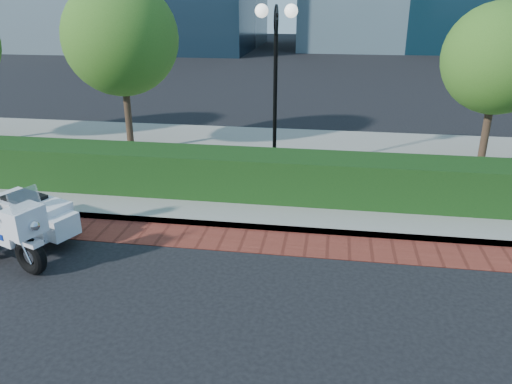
# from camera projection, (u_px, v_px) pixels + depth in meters

# --- Properties ---
(ground) EXTENTS (120.00, 120.00, 0.00)m
(ground) POSITION_uv_depth(u_px,v_px,m) (180.00, 276.00, 8.64)
(ground) COLOR black
(ground) RESTS_ON ground
(brick_strip) EXTENTS (60.00, 1.00, 0.01)m
(brick_strip) POSITION_uv_depth(u_px,v_px,m) (202.00, 237.00, 10.02)
(brick_strip) COLOR maroon
(brick_strip) RESTS_ON ground
(sidewalk) EXTENTS (60.00, 8.00, 0.15)m
(sidewalk) POSITION_uv_depth(u_px,v_px,m) (242.00, 165.00, 14.13)
(sidewalk) COLOR gray
(sidewalk) RESTS_ON ground
(hedge_main) EXTENTS (18.00, 1.20, 1.00)m
(hedge_main) POSITION_uv_depth(u_px,v_px,m) (224.00, 173.00, 11.71)
(hedge_main) COLOR black
(hedge_main) RESTS_ON sidewalk
(lamppost) EXTENTS (1.02, 0.70, 4.21)m
(lamppost) POSITION_uv_depth(u_px,v_px,m) (276.00, 65.00, 12.19)
(lamppost) COLOR black
(lamppost) RESTS_ON sidewalk
(tree_b) EXTENTS (3.20, 3.20, 4.89)m
(tree_b) POSITION_uv_depth(u_px,v_px,m) (121.00, 38.00, 13.87)
(tree_b) COLOR #332319
(tree_b) RESTS_ON sidewalk
(tree_c) EXTENTS (2.80, 2.80, 4.30)m
(tree_c) POSITION_uv_depth(u_px,v_px,m) (498.00, 59.00, 12.56)
(tree_c) COLOR #332319
(tree_c) RESTS_ON sidewalk
(police_motorcycle) EXTENTS (2.52, 2.32, 2.13)m
(police_motorcycle) POSITION_uv_depth(u_px,v_px,m) (8.00, 215.00, 9.25)
(police_motorcycle) COLOR black
(police_motorcycle) RESTS_ON ground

